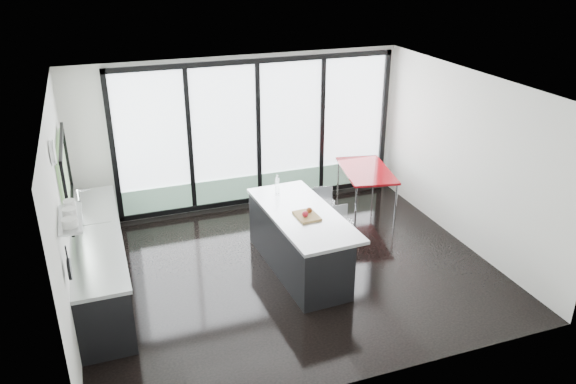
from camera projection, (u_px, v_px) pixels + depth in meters
name	position (u px, v px, depth m)	size (l,w,h in m)	color
floor	(288.00, 270.00, 8.52)	(6.00, 5.00, 0.00)	black
ceiling	(289.00, 87.00, 7.38)	(6.00, 5.00, 0.00)	white
wall_back	(257.00, 139.00, 10.21)	(6.00, 0.09, 2.80)	silver
wall_front	(370.00, 274.00, 5.80)	(6.00, 0.00, 2.80)	silver
wall_left	(64.00, 196.00, 7.20)	(0.26, 5.00, 2.80)	silver
wall_right	(467.00, 160.00, 8.88)	(0.00, 5.00, 2.80)	silver
counter_cabinets	(99.00, 261.00, 7.84)	(0.69, 3.24, 1.36)	black
island	(298.00, 241.00, 8.37)	(1.06, 2.32, 1.21)	black
bar_stool_near	(340.00, 241.00, 8.62)	(0.43, 0.43, 0.68)	silver
bar_stool_far	(324.00, 219.00, 9.33)	(0.42, 0.42, 0.67)	silver
red_table	(365.00, 189.00, 10.37)	(0.82, 1.43, 0.77)	maroon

